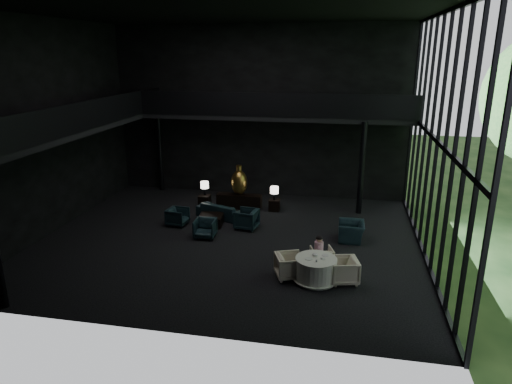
% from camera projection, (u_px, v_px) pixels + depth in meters
% --- Properties ---
extents(floor, '(14.00, 12.00, 0.02)m').
position_uv_depth(floor, '(230.00, 240.00, 17.08)').
color(floor, black).
rests_on(floor, ground).
extents(ceiling, '(14.00, 12.00, 0.02)m').
position_uv_depth(ceiling, '(226.00, 11.00, 14.72)').
color(ceiling, black).
rests_on(ceiling, ground).
extents(wall_back, '(14.00, 0.04, 8.00)m').
position_uv_depth(wall_back, '(259.00, 113.00, 21.53)').
color(wall_back, black).
rests_on(wall_back, ground).
extents(wall_front, '(14.00, 0.04, 8.00)m').
position_uv_depth(wall_front, '(162.00, 180.00, 10.27)').
color(wall_front, black).
rests_on(wall_front, ground).
extents(wall_left, '(0.04, 12.00, 8.00)m').
position_uv_depth(wall_left, '(48.00, 128.00, 17.17)').
color(wall_left, black).
rests_on(wall_left, ground).
extents(curtain_wall, '(0.20, 12.00, 8.00)m').
position_uv_depth(curtain_wall, '(438.00, 141.00, 14.64)').
color(curtain_wall, black).
rests_on(curtain_wall, ground).
extents(mezzanine_left, '(2.00, 12.00, 0.25)m').
position_uv_depth(mezzanine_left, '(72.00, 129.00, 16.99)').
color(mezzanine_left, black).
rests_on(mezzanine_left, wall_left).
extents(mezzanine_back, '(12.00, 2.00, 0.25)m').
position_uv_depth(mezzanine_back, '(277.00, 116.00, 20.41)').
color(mezzanine_back, black).
rests_on(mezzanine_back, wall_back).
extents(railing_left, '(0.06, 12.00, 1.00)m').
position_uv_depth(railing_left, '(95.00, 113.00, 16.63)').
color(railing_left, black).
rests_on(railing_left, mezzanine_left).
extents(railing_back, '(12.00, 0.06, 1.00)m').
position_uv_depth(railing_back, '(274.00, 105.00, 19.30)').
color(railing_back, black).
rests_on(railing_back, mezzanine_back).
extents(column_nw, '(0.24, 0.24, 4.00)m').
position_uv_depth(column_nw, '(160.00, 151.00, 22.75)').
color(column_nw, black).
rests_on(column_nw, floor).
extents(column_ne, '(0.24, 0.24, 4.00)m').
position_uv_depth(column_ne, '(362.00, 169.00, 19.37)').
color(column_ne, black).
rests_on(column_ne, floor).
extents(console, '(2.02, 0.46, 0.64)m').
position_uv_depth(console, '(239.00, 201.00, 20.47)').
color(console, black).
rests_on(console, floor).
extents(bronze_urn, '(0.72, 0.72, 1.34)m').
position_uv_depth(bronze_urn, '(239.00, 182.00, 20.22)').
color(bronze_urn, '#B99127').
rests_on(bronze_urn, console).
extents(side_table_left, '(0.49, 0.49, 0.53)m').
position_uv_depth(side_table_left, '(205.00, 201.00, 20.70)').
color(side_table_left, black).
rests_on(side_table_left, floor).
extents(table_lamp_left, '(0.37, 0.37, 0.62)m').
position_uv_depth(table_lamp_left, '(205.00, 185.00, 20.56)').
color(table_lamp_left, black).
rests_on(table_lamp_left, side_table_left).
extents(side_table_right, '(0.46, 0.46, 0.51)m').
position_uv_depth(side_table_right, '(274.00, 205.00, 20.19)').
color(side_table_right, black).
rests_on(side_table_right, floor).
extents(table_lamp_right, '(0.37, 0.37, 0.61)m').
position_uv_depth(table_lamp_right, '(274.00, 191.00, 19.91)').
color(table_lamp_right, black).
rests_on(table_lamp_right, side_table_right).
extents(sofa, '(2.26, 1.35, 0.85)m').
position_uv_depth(sofa, '(221.00, 208.00, 19.30)').
color(sofa, '#1D3C46').
rests_on(sofa, floor).
extents(lounge_armchair_west, '(0.80, 0.84, 0.80)m').
position_uv_depth(lounge_armchair_west, '(178.00, 216.00, 18.45)').
color(lounge_armchair_west, '#1E3F43').
rests_on(lounge_armchair_west, floor).
extents(lounge_armchair_east, '(1.01, 1.06, 0.96)m').
position_uv_depth(lounge_armchair_east, '(246.00, 217.00, 18.08)').
color(lounge_armchair_east, '#18282A').
rests_on(lounge_armchair_east, floor).
extents(lounge_armchair_south, '(0.81, 0.76, 0.81)m').
position_uv_depth(lounge_armchair_south, '(205.00, 227.00, 17.22)').
color(lounge_armchair_south, '#1C2D30').
rests_on(lounge_armchair_south, floor).
extents(window_armchair, '(0.70, 1.07, 0.93)m').
position_uv_depth(window_armchair, '(351.00, 228.00, 16.96)').
color(window_armchair, black).
rests_on(window_armchair, floor).
extents(coffee_table, '(1.03, 1.03, 0.42)m').
position_uv_depth(coffee_table, '(211.00, 220.00, 18.51)').
color(coffee_table, black).
rests_on(coffee_table, floor).
extents(dining_table, '(1.44, 1.44, 0.75)m').
position_uv_depth(dining_table, '(316.00, 271.00, 13.98)').
color(dining_table, white).
rests_on(dining_table, floor).
extents(dining_chair_north, '(0.75, 0.73, 0.63)m').
position_uv_depth(dining_chair_north, '(322.00, 257.00, 14.95)').
color(dining_chair_north, beige).
rests_on(dining_chair_north, floor).
extents(dining_chair_east, '(1.02, 1.06, 0.92)m').
position_uv_depth(dining_chair_east, '(344.00, 268.00, 13.86)').
color(dining_chair_east, beige).
rests_on(dining_chair_east, floor).
extents(dining_chair_west, '(1.08, 1.12, 0.91)m').
position_uv_depth(dining_chair_west, '(290.00, 264.00, 14.16)').
color(dining_chair_west, beige).
rests_on(dining_chair_west, floor).
extents(child, '(0.30, 0.30, 0.63)m').
position_uv_depth(child, '(319.00, 245.00, 14.77)').
color(child, '#DEAAC8').
rests_on(child, dining_chair_north).
extents(plate_a, '(0.28, 0.28, 0.01)m').
position_uv_depth(plate_a, '(309.00, 259.00, 13.80)').
color(plate_a, white).
rests_on(plate_a, dining_table).
extents(plate_b, '(0.21, 0.21, 0.01)m').
position_uv_depth(plate_b, '(325.00, 255.00, 14.04)').
color(plate_b, white).
rests_on(plate_b, dining_table).
extents(saucer, '(0.15, 0.15, 0.01)m').
position_uv_depth(saucer, '(323.00, 259.00, 13.79)').
color(saucer, white).
rests_on(saucer, dining_table).
extents(coffee_cup, '(0.11, 0.11, 0.06)m').
position_uv_depth(coffee_cup, '(322.00, 258.00, 13.78)').
color(coffee_cup, white).
rests_on(coffee_cup, saucer).
extents(cereal_bowl, '(0.17, 0.17, 0.09)m').
position_uv_depth(cereal_bowl, '(315.00, 255.00, 13.99)').
color(cereal_bowl, white).
rests_on(cereal_bowl, dining_table).
extents(cream_pot, '(0.06, 0.06, 0.06)m').
position_uv_depth(cream_pot, '(316.00, 261.00, 13.60)').
color(cream_pot, '#99999E').
rests_on(cream_pot, dining_table).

